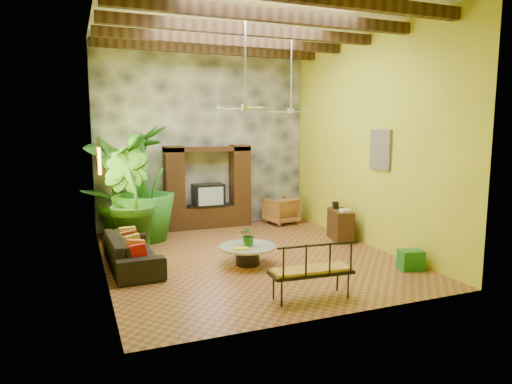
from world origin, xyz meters
name	(u,v)px	position (x,y,z in m)	size (l,w,h in m)	color
ground	(248,256)	(0.00, 0.00, 0.00)	(7.00, 7.00, 0.00)	brown
ceiling	(248,19)	(0.00, 0.00, 5.00)	(6.00, 7.00, 0.02)	silver
back_wall	(204,138)	(0.00, 3.50, 2.50)	(6.00, 0.02, 5.00)	#A9AD27
left_wall	(99,144)	(-3.00, 0.00, 2.50)	(0.02, 7.00, 5.00)	#A9AD27
right_wall	(366,140)	(3.00, 0.00, 2.50)	(0.02, 7.00, 5.00)	#A9AD27
stone_accent_wall	(204,138)	(0.00, 3.44, 2.50)	(5.98, 0.10, 4.98)	#3A3D42
ceiling_beams	(248,30)	(0.00, 0.00, 4.78)	(5.95, 5.36, 0.22)	#352511
entertainment_center	(208,193)	(0.00, 3.14, 0.97)	(2.40, 0.55, 2.30)	black
ceiling_fan_front	(246,97)	(-0.20, -0.40, 3.40)	(1.28, 1.28, 1.86)	#B4B4B9
ceiling_fan_back	(291,103)	(1.60, 1.20, 3.40)	(1.28, 1.28, 1.86)	#B4B4B9
wall_art_mask	(99,161)	(-2.96, 1.00, 2.10)	(0.06, 0.32, 0.55)	gold
wall_art_painting	(380,150)	(2.96, -0.60, 2.30)	(0.06, 0.70, 0.90)	#245F84
sofa	(132,252)	(-2.46, 0.07, 0.33)	(2.26, 0.89, 0.66)	black
wicker_armchair	(281,210)	(2.12, 2.83, 0.39)	(0.83, 0.86, 0.78)	olive
tall_plant_a	(112,184)	(-2.56, 3.15, 1.33)	(1.41, 0.95, 2.67)	#2A641A
tall_plant_b	(129,199)	(-2.32, 1.61, 1.17)	(1.28, 1.03, 2.33)	#245917
tall_plant_c	(143,184)	(-1.89, 2.31, 1.42)	(1.59, 1.59, 2.84)	#22681B
coffee_table	(248,253)	(-0.24, -0.60, 0.26)	(1.16, 1.16, 0.40)	black
centerpiece_plant	(249,235)	(-0.20, -0.57, 0.61)	(0.38, 0.33, 0.42)	#1D5616
yellow_tray	(242,249)	(-0.45, -0.82, 0.42)	(0.28, 0.20, 0.03)	gold
iron_bench	(313,268)	(0.06, -2.82, 0.55)	(1.41, 0.59, 0.57)	black
side_console	(340,225)	(2.65, 0.48, 0.38)	(0.42, 0.94, 0.75)	#3B2112
green_bin	(411,260)	(2.65, -2.11, 0.20)	(0.45, 0.34, 0.39)	#207B28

